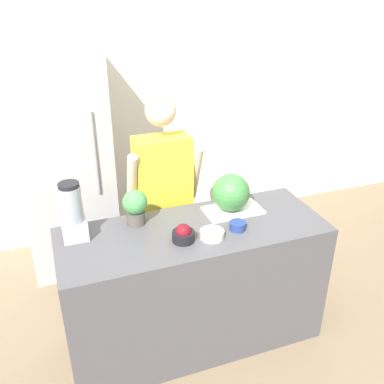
% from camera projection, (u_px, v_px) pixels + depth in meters
% --- Properties ---
extents(ground_plane, '(14.00, 14.00, 0.00)m').
position_uv_depth(ground_plane, '(210.00, 369.00, 2.86)').
color(ground_plane, '#7F6B51').
extents(wall_back, '(8.00, 0.06, 2.60)m').
position_uv_depth(wall_back, '(132.00, 103.00, 3.93)').
color(wall_back, white).
rests_on(wall_back, ground_plane).
extents(counter_island, '(1.72, 0.65, 0.91)m').
position_uv_depth(counter_island, '(194.00, 286.00, 2.93)').
color(counter_island, '#4C4C51').
rests_on(counter_island, ground_plane).
extents(refrigerator, '(0.73, 0.69, 1.90)m').
position_uv_depth(refrigerator, '(65.00, 164.00, 3.56)').
color(refrigerator, '#B7B7BC').
rests_on(refrigerator, ground_plane).
extents(person, '(0.54, 0.26, 1.65)m').
position_uv_depth(person, '(164.00, 202.00, 3.18)').
color(person, '#4C608C').
rests_on(person, ground_plane).
extents(cutting_board, '(0.39, 0.23, 0.01)m').
position_uv_depth(cutting_board, '(233.00, 210.00, 2.93)').
color(cutting_board, white).
rests_on(cutting_board, counter_island).
extents(watermelon, '(0.26, 0.26, 0.26)m').
position_uv_depth(watermelon, '(231.00, 193.00, 2.87)').
color(watermelon, '#3D7F3D').
rests_on(watermelon, cutting_board).
extents(bowl_cherries, '(0.14, 0.14, 0.11)m').
position_uv_depth(bowl_cherries, '(183.00, 234.00, 2.58)').
color(bowl_cherries, black).
rests_on(bowl_cherries, counter_island).
extents(bowl_cream, '(0.15, 0.15, 0.08)m').
position_uv_depth(bowl_cream, '(212.00, 233.00, 2.62)').
color(bowl_cream, beige).
rests_on(bowl_cream, counter_island).
extents(bowl_small_blue, '(0.10, 0.10, 0.05)m').
position_uv_depth(bowl_small_blue, '(238.00, 226.00, 2.71)').
color(bowl_small_blue, navy).
rests_on(bowl_small_blue, counter_island).
extents(blender, '(0.15, 0.15, 0.37)m').
position_uv_depth(blender, '(73.00, 213.00, 2.56)').
color(blender, '#B7B7BC').
rests_on(blender, counter_island).
extents(potted_plant, '(0.16, 0.16, 0.24)m').
position_uv_depth(potted_plant, '(135.00, 206.00, 2.73)').
color(potted_plant, '#514C47').
rests_on(potted_plant, counter_island).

